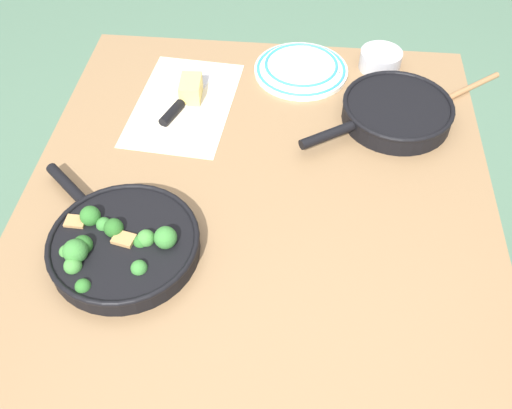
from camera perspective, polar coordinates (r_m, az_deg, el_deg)
name	(u,v)px	position (r m, az deg, el deg)	size (l,w,h in m)	color
ground_plane	(256,365)	(1.81, 0.00, -15.74)	(14.00, 14.00, 0.00)	#51755B
dining_table_red	(256,232)	(1.26, 0.00, -2.73)	(1.25, 1.02, 0.73)	olive
skillet_broccoli	(121,243)	(1.14, -13.35, -3.80)	(0.35, 0.37, 0.08)	black
skillet_eggs	(396,111)	(1.43, 13.81, 9.02)	(0.29, 0.37, 0.05)	black
wooden_spoon	(440,102)	(1.52, 17.88, 9.74)	(0.23, 0.28, 0.02)	#996B42
parchment_sheet	(184,104)	(1.47, -7.19, 9.98)	(0.39, 0.27, 0.00)	beige
grater_knife	(184,101)	(1.46, -7.21, 10.24)	(0.27, 0.12, 0.02)	silver
cheese_block	(191,89)	(1.47, -6.53, 11.42)	(0.08, 0.06, 0.05)	#EACC66
dinner_plate_stack	(301,68)	(1.56, 4.53, 13.43)	(0.25, 0.25, 0.03)	silver
prep_bowl_steel	(380,60)	(1.60, 12.33, 13.95)	(0.11, 0.11, 0.05)	#B7B7BC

